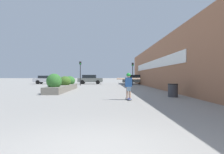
# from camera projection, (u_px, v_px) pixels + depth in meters

# --- Properties ---
(ground_plane) EXTENTS (300.00, 300.00, 0.00)m
(ground_plane) POSITION_uv_depth(u_px,v_px,m) (93.00, 153.00, 3.47)
(ground_plane) COLOR gray
(building_wall_right) EXTENTS (0.67, 43.67, 5.07)m
(building_wall_right) POSITION_uv_depth(u_px,v_px,m) (169.00, 63.00, 18.27)
(building_wall_right) COLOR #9E6647
(building_wall_right) RESTS_ON ground_plane
(planter_box) EXTENTS (1.29, 8.59, 1.55)m
(planter_box) POSITION_uv_depth(u_px,v_px,m) (63.00, 85.00, 18.43)
(planter_box) COLOR slate
(planter_box) RESTS_ON ground_plane
(skateboard) EXTENTS (0.32, 0.82, 0.09)m
(skateboard) POSITION_uv_depth(u_px,v_px,m) (129.00, 99.00, 11.30)
(skateboard) COLOR navy
(skateboard) RESTS_ON ground_plane
(skateboarder) EXTENTS (1.35, 0.28, 1.45)m
(skateboarder) POSITION_uv_depth(u_px,v_px,m) (129.00, 83.00, 11.30)
(skateboarder) COLOR tan
(skateboarder) RESTS_ON skateboard
(trash_bin) EXTENTS (0.67, 0.67, 0.86)m
(trash_bin) POSITION_uv_depth(u_px,v_px,m) (173.00, 90.00, 12.97)
(trash_bin) COLOR #38383D
(trash_bin) RESTS_ON ground_plane
(car_leftmost) EXTENTS (4.16, 2.06, 1.60)m
(car_leftmost) POSITION_uv_depth(u_px,v_px,m) (135.00, 79.00, 33.76)
(car_leftmost) COLOR slate
(car_leftmost) RESTS_ON ground_plane
(car_center_left) EXTENTS (4.72, 1.97, 1.47)m
(car_center_left) POSITION_uv_depth(u_px,v_px,m) (48.00, 79.00, 35.32)
(car_center_left) COLOR #BCBCC1
(car_center_left) RESTS_ON ground_plane
(car_center_right) EXTENTS (4.31, 1.96, 1.61)m
(car_center_right) POSITION_uv_depth(u_px,v_px,m) (90.00, 79.00, 35.06)
(car_center_right) COLOR slate
(car_center_right) RESTS_ON ground_plane
(car_rightmost) EXTENTS (4.44, 1.91, 1.52)m
(car_rightmost) POSITION_uv_depth(u_px,v_px,m) (174.00, 79.00, 36.06)
(car_rightmost) COLOR maroon
(car_rightmost) RESTS_ON ground_plane
(traffic_light_left) EXTENTS (0.28, 0.30, 3.56)m
(traffic_light_left) POSITION_uv_depth(u_px,v_px,m) (80.00, 69.00, 29.45)
(traffic_light_left) COLOR black
(traffic_light_left) RESTS_ON ground_plane
(traffic_light_right) EXTENTS (0.28, 0.30, 3.37)m
(traffic_light_right) POSITION_uv_depth(u_px,v_px,m) (133.00, 70.00, 29.56)
(traffic_light_right) COLOR black
(traffic_light_right) RESTS_ON ground_plane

